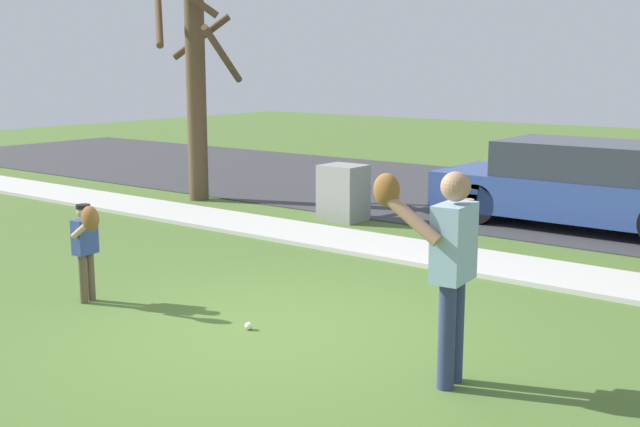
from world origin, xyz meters
name	(u,v)px	position (x,y,z in m)	size (l,w,h in m)	color
ground_plane	(447,261)	(0.00, 3.50, 0.00)	(48.00, 48.00, 0.00)	#4C6B2D
sidewalk_strip	(451,258)	(0.00, 3.60, 0.03)	(36.00, 1.20, 0.06)	beige
road_surface	(585,206)	(0.00, 8.60, 0.01)	(36.00, 6.80, 0.02)	#38383A
person_adult	(448,256)	(1.94, -0.10, 1.05)	(0.68, 0.68, 1.72)	navy
person_child	(87,238)	(-2.12, -0.47, 0.72)	(0.49, 0.40, 1.10)	brown
baseball	(249,326)	(-0.20, -0.07, 0.04)	(0.07, 0.07, 0.07)	white
utility_cabinet	(343,193)	(-2.70, 4.93, 0.46)	(0.68, 0.59, 0.91)	gray
street_tree_far	(196,80)	(-6.04, 4.89, 2.23)	(1.84, 1.88, 4.13)	brown
parked_wagon_blue	(584,186)	(0.61, 6.74, 0.66)	(4.50, 1.80, 1.33)	#2D478C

